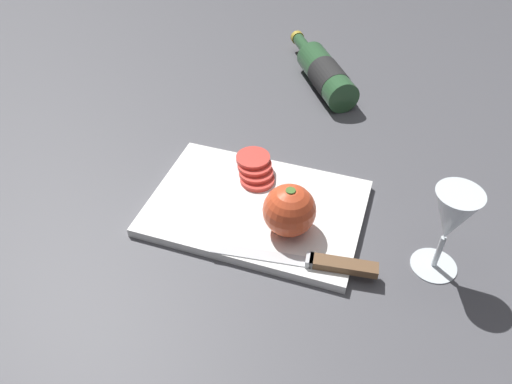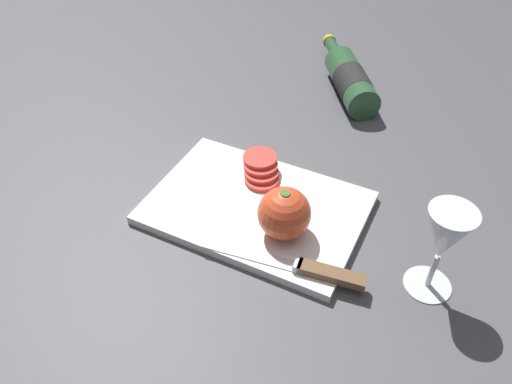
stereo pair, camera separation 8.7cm
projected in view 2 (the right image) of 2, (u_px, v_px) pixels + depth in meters
ground_plane at (245, 212)px, 0.90m from camera, size 3.00×3.00×0.00m
cutting_board at (256, 208)px, 0.90m from camera, size 0.38×0.26×0.02m
wine_bottle at (350, 79)px, 1.17m from camera, size 0.23×0.30×0.08m
wine_glass at (445, 239)px, 0.71m from camera, size 0.07×0.07×0.16m
whole_tomato at (284, 213)px, 0.81m from camera, size 0.09×0.09×0.09m
knife at (316, 270)px, 0.77m from camera, size 0.27×0.06×0.01m
tomato_slice_stack_near at (261, 169)px, 0.94m from camera, size 0.08×0.09×0.03m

